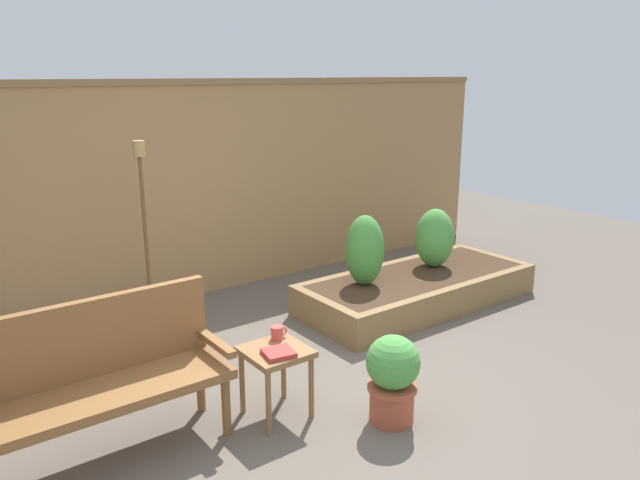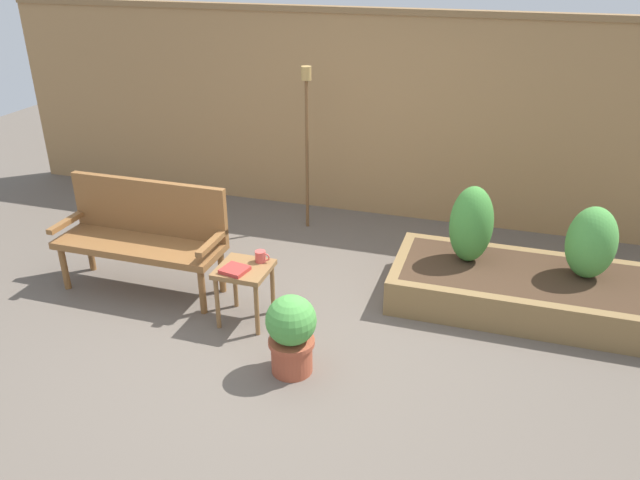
# 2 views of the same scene
# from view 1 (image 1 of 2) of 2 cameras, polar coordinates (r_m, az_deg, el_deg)

# --- Properties ---
(ground_plane) EXTENTS (14.00, 14.00, 0.00)m
(ground_plane) POSITION_cam_1_polar(r_m,az_deg,el_deg) (4.37, 1.10, -15.09)
(ground_plane) COLOR #60564C
(fence_back) EXTENTS (8.40, 0.14, 2.16)m
(fence_back) POSITION_cam_1_polar(r_m,az_deg,el_deg) (6.14, -13.95, 4.35)
(fence_back) COLOR #A37A4C
(fence_back) RESTS_ON ground_plane
(garden_bench) EXTENTS (1.44, 0.48, 0.94)m
(garden_bench) POSITION_cam_1_polar(r_m,az_deg,el_deg) (3.86, -19.77, -11.23)
(garden_bench) COLOR brown
(garden_bench) RESTS_ON ground_plane
(side_table) EXTENTS (0.40, 0.40, 0.48)m
(side_table) POSITION_cam_1_polar(r_m,az_deg,el_deg) (4.08, -4.13, -11.13)
(side_table) COLOR olive
(side_table) RESTS_ON ground_plane
(cup_on_table) EXTENTS (0.12, 0.08, 0.09)m
(cup_on_table) POSITION_cam_1_polar(r_m,az_deg,el_deg) (4.16, -3.98, -8.61)
(cup_on_table) COLOR #CC4C47
(cup_on_table) RESTS_ON side_table
(book_on_table) EXTENTS (0.22, 0.21, 0.03)m
(book_on_table) POSITION_cam_1_polar(r_m,az_deg,el_deg) (3.95, -3.87, -10.45)
(book_on_table) COLOR #B2332D
(book_on_table) RESTS_ON side_table
(potted_boxwood) EXTENTS (0.35, 0.35, 0.59)m
(potted_boxwood) POSITION_cam_1_polar(r_m,az_deg,el_deg) (4.07, 6.78, -12.44)
(potted_boxwood) COLOR #A84C33
(potted_boxwood) RESTS_ON ground_plane
(raised_planter_bed) EXTENTS (2.40, 1.00, 0.30)m
(raised_planter_bed) POSITION_cam_1_polar(r_m,az_deg,el_deg) (6.13, 9.06, -4.53)
(raised_planter_bed) COLOR olive
(raised_planter_bed) RESTS_ON ground_plane
(shrub_near_bench) EXTENTS (0.36, 0.36, 0.66)m
(shrub_near_bench) POSITION_cam_1_polar(r_m,az_deg,el_deg) (5.65, 4.19, -0.97)
(shrub_near_bench) COLOR brown
(shrub_near_bench) RESTS_ON raised_planter_bed
(shrub_far_corner) EXTENTS (0.39, 0.39, 0.60)m
(shrub_far_corner) POSITION_cam_1_polar(r_m,az_deg,el_deg) (6.29, 10.63, 0.19)
(shrub_far_corner) COLOR brown
(shrub_far_corner) RESTS_ON raised_planter_bed
(tiki_torch) EXTENTS (0.10, 0.10, 1.67)m
(tiki_torch) POSITION_cam_1_polar(r_m,az_deg,el_deg) (5.40, -16.15, 3.35)
(tiki_torch) COLOR brown
(tiki_torch) RESTS_ON ground_plane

